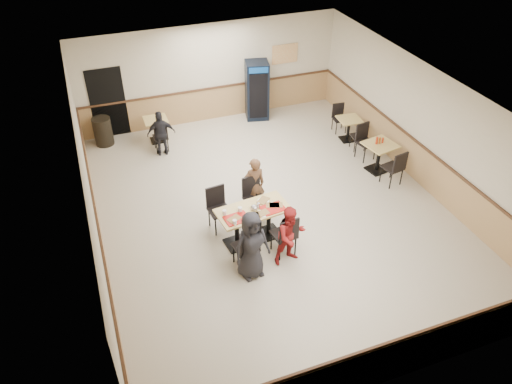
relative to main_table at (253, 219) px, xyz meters
name	(u,v)px	position (x,y,z in m)	size (l,w,h in m)	color
ground	(272,209)	(0.80, 0.87, -0.56)	(10.00, 10.00, 0.00)	beige
room_shell	(297,127)	(2.58, 3.42, 0.02)	(10.00, 10.00, 10.00)	silver
main_table	(253,219)	(0.00, 0.00, 0.00)	(1.64, 0.95, 0.84)	black
main_chairs	(251,221)	(-0.06, -0.01, -0.03)	(1.58, 1.97, 1.06)	black
diner_woman_left	(252,245)	(-0.40, -1.00, 0.22)	(0.76, 0.49, 1.55)	black
diner_woman_right	(291,235)	(0.49, -0.90, 0.13)	(0.67, 0.52, 1.38)	maroon
diner_man_opposite	(254,185)	(0.40, 1.00, 0.16)	(0.52, 0.34, 1.44)	brown
lone_diner	(161,133)	(-1.12, 4.27, 0.10)	(0.77, 0.32, 1.32)	black
tabletop_clutter	(254,211)	(-0.01, -0.10, 0.31)	(1.38, 0.76, 0.12)	red
side_table_near	(379,153)	(4.08, 1.45, -0.02)	(0.88, 0.88, 0.81)	black
side_table_near_chair_south	(393,166)	(4.08, 0.80, -0.04)	(0.48, 0.48, 1.03)	black
side_table_near_chair_north	(366,142)	(4.08, 2.10, -0.04)	(0.48, 0.48, 1.03)	black
side_table_far	(349,126)	(4.13, 3.17, -0.10)	(0.70, 0.70, 0.69)	black
side_table_far_chair_south	(358,135)	(4.13, 2.62, -0.12)	(0.40, 0.40, 0.87)	black
side_table_far_chair_north	(340,118)	(4.13, 3.72, -0.12)	(0.40, 0.40, 0.87)	black
condiment_caddy	(379,140)	(4.04, 1.50, 0.34)	(0.23, 0.06, 0.20)	#B6280D
back_table	(156,126)	(-1.12, 5.07, -0.09)	(0.66, 0.66, 0.70)	black
back_table_chair_lone	(160,136)	(-1.12, 4.51, -0.11)	(0.41, 0.41, 0.89)	black
pepsi_cooler	(257,90)	(2.14, 5.46, 0.35)	(0.82, 0.82, 1.81)	black
trash_bin	(103,131)	(-2.60, 5.42, -0.14)	(0.52, 0.52, 0.83)	black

